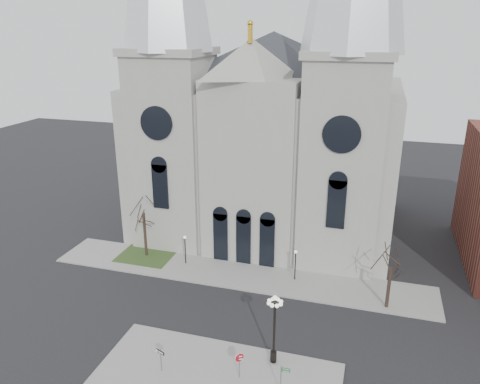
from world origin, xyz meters
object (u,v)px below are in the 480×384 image
(globe_lamp, at_px, (274,321))
(street_name_sign, at_px, (282,376))
(one_way_sign, at_px, (161,356))
(stop_sign, at_px, (239,360))

(globe_lamp, height_order, street_name_sign, globe_lamp)
(one_way_sign, bearing_deg, stop_sign, 31.27)
(globe_lamp, relative_size, street_name_sign, 2.76)
(stop_sign, height_order, one_way_sign, stop_sign)
(stop_sign, relative_size, one_way_sign, 1.11)
(street_name_sign, bearing_deg, globe_lamp, 110.83)
(globe_lamp, bearing_deg, street_name_sign, -66.52)
(globe_lamp, distance_m, one_way_sign, 8.82)
(street_name_sign, bearing_deg, stop_sign, 169.17)
(stop_sign, xyz_separation_m, one_way_sign, (-5.78, -1.01, -0.22))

